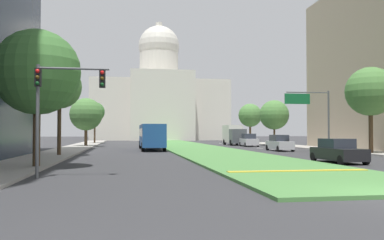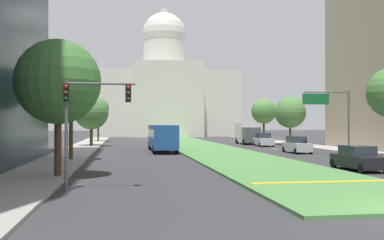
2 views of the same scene
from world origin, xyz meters
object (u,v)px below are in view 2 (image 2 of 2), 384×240
capitol_building (164,95)px  city_bus (162,136)px  sedan_midblock (297,145)px  sedan_distant (263,140)px  traffic_light_near_left (85,110)px  sedan_lead_stopped (358,159)px  overhead_guide_sign (332,109)px  box_truck_delivery (247,133)px  street_tree_right_far (290,112)px  street_tree_right_distant (264,111)px  street_tree_left_distant (98,108)px  street_tree_left_far (91,112)px  street_tree_left_near (58,82)px  street_tree_left_mid (71,90)px

capitol_building → city_bus: 62.30m
sedan_midblock → sedan_distant: bearing=86.8°
traffic_light_near_left → sedan_lead_stopped: bearing=20.4°
capitol_building → overhead_guide_sign: 69.64m
traffic_light_near_left → box_truck_delivery: 48.29m
street_tree_right_far → sedan_lead_stopped: size_ratio=1.49×
street_tree_right_distant → city_bus: 33.14m
sedan_lead_stopped → box_truck_delivery: bearing=85.9°
overhead_guide_sign → sedan_lead_stopped: (-5.27, -14.67, -3.84)m
street_tree_left_distant → sedan_lead_stopped: 53.03m
street_tree_right_far → city_bus: (-19.42, -11.81, -2.94)m
sedan_distant → city_bus: bearing=-147.4°
city_bus → street_tree_right_distant: bearing=52.5°
street_tree_left_distant → sedan_lead_stopped: size_ratio=1.60×
street_tree_left_far → street_tree_right_far: bearing=-0.3°
city_bus → sedan_midblock: bearing=-18.5°
street_tree_right_far → city_bus: bearing=-148.7°
city_bus → sedan_distant: bearing=32.6°
sedan_distant → city_bus: 17.40m
capitol_building → street_tree_right_far: capitol_building is taller
capitol_building → street_tree_left_near: (-13.66, -84.57, -4.68)m
street_tree_left_mid → street_tree_left_distant: street_tree_left_mid is taller
overhead_guide_sign → sedan_distant: bearing=96.9°
street_tree_left_distant → box_truck_delivery: bearing=-27.0°
capitol_building → street_tree_left_mid: 74.25m
sedan_lead_stopped → sedan_distant: bearing=84.0°
street_tree_left_far → street_tree_right_distant: (28.65, 14.21, 0.61)m
capitol_building → street_tree_right_far: size_ratio=5.05×
overhead_guide_sign → street_tree_right_far: bearing=81.6°
street_tree_right_distant → street_tree_left_mid: bearing=-127.4°
capitol_building → sedan_lead_stopped: bearing=-86.1°
street_tree_right_far → box_truck_delivery: bearing=144.4°
sedan_lead_stopped → traffic_light_near_left: bearing=-159.6°
traffic_light_near_left → sedan_lead_stopped: 18.80m
capitol_building → traffic_light_near_left: 90.66m
street_tree_right_distant → sedan_midblock: 31.71m
street_tree_left_far → sedan_lead_stopped: street_tree_left_far is taller
street_tree_right_distant → sedan_distant: bearing=-107.9°
overhead_guide_sign → box_truck_delivery: overhead_guide_sign is taller
overhead_guide_sign → street_tree_right_distant: street_tree_right_distant is taller
street_tree_right_distant → box_truck_delivery: 12.60m
overhead_guide_sign → box_truck_delivery: size_ratio=1.02×
capitol_building → street_tree_right_far: (13.74, -49.66, -5.52)m
street_tree_left_far → sedan_midblock: 28.16m
street_tree_left_far → street_tree_left_distant: street_tree_left_distant is taller
street_tree_left_near → street_tree_left_mid: bearing=93.0°
sedan_midblock → sedan_distant: 14.00m
street_tree_left_far → sedan_distant: 23.67m
street_tree_left_distant → street_tree_right_distant: (28.59, -1.00, -0.45)m
overhead_guide_sign → sedan_lead_stopped: 16.05m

